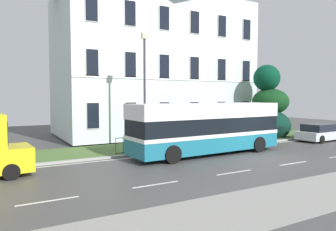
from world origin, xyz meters
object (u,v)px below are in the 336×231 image
at_px(evergreen_tree, 268,111).
at_px(litter_bin, 227,135).
at_px(single_decker_bus, 207,127).
at_px(parked_hatchback_01, 320,133).
at_px(georgian_townhouse, 154,55).
at_px(street_lamp_post, 145,84).

bearing_deg(evergreen_tree, litter_bin, -167.51).
height_order(single_decker_bus, parked_hatchback_01, single_decker_bus).
height_order(georgian_townhouse, street_lamp_post, georgian_townhouse).
distance_m(street_lamp_post, litter_bin, 7.61).
bearing_deg(single_decker_bus, litter_bin, 32.59).
relative_size(georgian_townhouse, evergreen_tree, 2.65).
xyz_separation_m(georgian_townhouse, parked_hatchback_01, (9.19, -10.71, -6.66)).
distance_m(georgian_townhouse, evergreen_tree, 11.42).
distance_m(evergreen_tree, parked_hatchback_01, 4.37).
height_order(evergreen_tree, street_lamp_post, street_lamp_post).
distance_m(georgian_townhouse, street_lamp_post, 10.17).
distance_m(evergreen_tree, litter_bin, 5.95).
bearing_deg(litter_bin, parked_hatchback_01, -18.42).
bearing_deg(parked_hatchback_01, litter_bin, 158.86).
bearing_deg(evergreen_tree, single_decker_bus, -157.37).
relative_size(evergreen_tree, single_decker_bus, 0.66).
xyz_separation_m(evergreen_tree, street_lamp_post, (-12.29, -1.38, 1.99)).
bearing_deg(georgian_townhouse, street_lamp_post, -119.91).
height_order(georgian_townhouse, parked_hatchback_01, georgian_townhouse).
xyz_separation_m(evergreen_tree, litter_bin, (-5.59, -1.24, -1.62)).
xyz_separation_m(georgian_townhouse, evergreen_tree, (7.45, -7.03, -5.05)).
xyz_separation_m(georgian_townhouse, street_lamp_post, (-4.84, -8.41, -3.06)).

